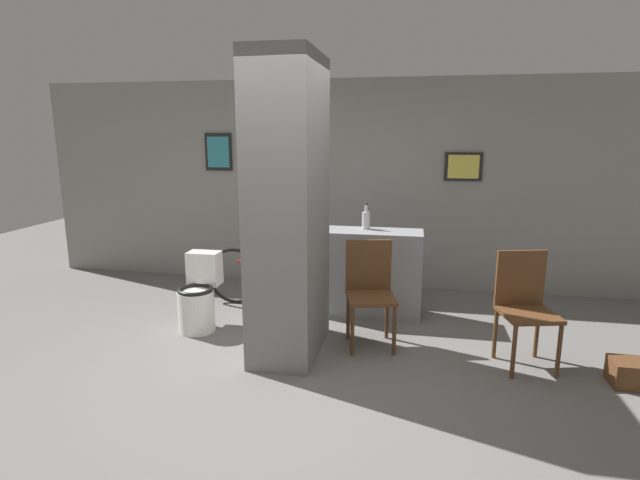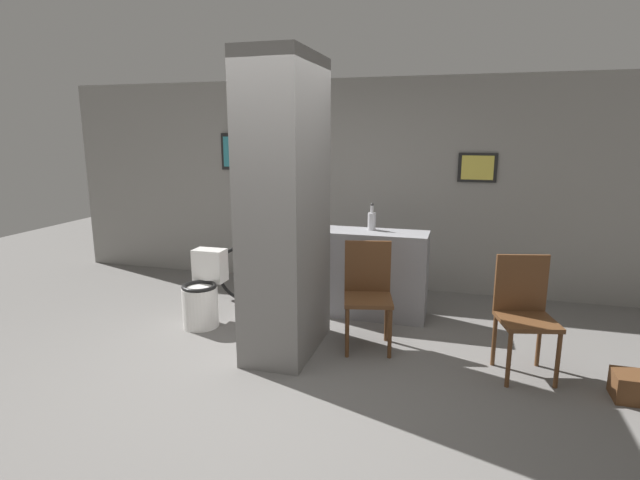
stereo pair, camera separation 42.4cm
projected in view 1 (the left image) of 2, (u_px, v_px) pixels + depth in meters
The scene contains 10 objects.
ground_plane at pixel (291, 376), 4.09m from camera, with size 14.00×14.00×0.00m, color slate.
wall_back at pixel (340, 184), 6.34m from camera, with size 8.00×0.09×2.60m.
pillar_center at pixel (289, 209), 4.33m from camera, with size 0.58×1.02×2.60m.
counter_shelf at pixel (369, 273), 5.40m from camera, with size 1.12×0.44×0.93m.
toilet at pixel (199, 298), 5.02m from camera, with size 0.36×0.52×0.76m.
chair_near_pillar at pixel (370, 288), 4.62m from camera, with size 0.51×0.51×0.97m.
chair_by_doorway at pixel (525, 303), 4.21m from camera, with size 0.52×0.52×0.97m.
bicycle at pixel (275, 277), 5.66m from camera, with size 1.64×0.42×0.72m.
bottle_tall at pixel (366, 219), 5.37m from camera, with size 0.09×0.09×0.29m.
floor_crate at pixel (628, 373), 3.93m from camera, with size 0.25×0.25×0.20m.
Camera 1 is at (0.93, -3.65, 1.96)m, focal length 28.00 mm.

